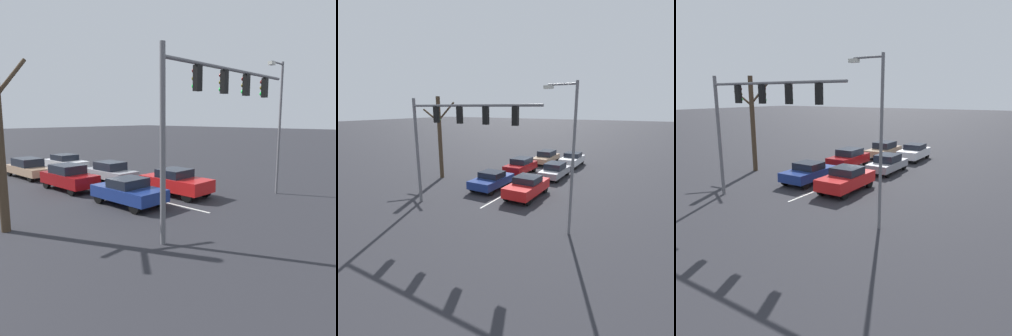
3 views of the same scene
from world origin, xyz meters
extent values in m
plane|color=#28282D|center=(0.00, 0.00, 0.00)|extent=(240.00, 240.00, 0.00)
cube|color=silver|center=(0.00, 1.64, 0.01)|extent=(0.12, 15.29, 0.01)
cube|color=red|center=(-1.63, 5.72, 0.71)|extent=(1.89, 4.24, 0.71)
cube|color=black|center=(-1.63, 5.61, 1.30)|extent=(1.67, 1.65, 0.47)
cube|color=red|center=(-2.29, 3.64, 0.89)|extent=(0.24, 0.06, 0.12)
cube|color=red|center=(-0.97, 3.64, 0.89)|extent=(0.24, 0.06, 0.12)
cylinder|color=black|center=(-2.45, 7.24, 0.36)|extent=(0.22, 0.72, 0.72)
cylinder|color=black|center=(-0.81, 7.24, 0.36)|extent=(0.22, 0.72, 0.72)
cylinder|color=black|center=(-2.45, 4.21, 0.36)|extent=(0.22, 0.72, 0.72)
cylinder|color=black|center=(-0.81, 4.21, 0.36)|extent=(0.22, 0.72, 0.72)
cube|color=navy|center=(1.66, 5.36, 0.65)|extent=(1.94, 4.02, 0.61)
cube|color=black|center=(1.66, 5.32, 1.19)|extent=(1.71, 1.54, 0.46)
cube|color=red|center=(0.98, 3.39, 0.80)|extent=(0.24, 0.06, 0.12)
cube|color=red|center=(2.34, 3.39, 0.80)|extent=(0.24, 0.06, 0.12)
cylinder|color=black|center=(0.81, 6.77, 0.35)|extent=(0.22, 0.69, 0.69)
cylinder|color=black|center=(2.50, 6.77, 0.35)|extent=(0.22, 0.69, 0.69)
cylinder|color=black|center=(0.81, 3.94, 0.35)|extent=(0.22, 0.69, 0.69)
cylinder|color=black|center=(2.50, 3.94, 0.35)|extent=(0.22, 0.69, 0.69)
cube|color=maroon|center=(1.82, -0.09, 0.70)|extent=(1.76, 4.16, 0.71)
cube|color=black|center=(1.82, -0.26, 1.32)|extent=(1.55, 2.02, 0.53)
cube|color=red|center=(1.20, -2.13, 0.88)|extent=(0.24, 0.06, 0.12)
cube|color=red|center=(2.43, -2.13, 0.88)|extent=(0.24, 0.06, 0.12)
cylinder|color=black|center=(1.07, 1.39, 0.35)|extent=(0.22, 0.70, 0.70)
cylinder|color=black|center=(2.57, 1.39, 0.35)|extent=(0.22, 0.70, 0.70)
cylinder|color=black|center=(1.07, -1.58, 0.35)|extent=(0.22, 0.70, 0.70)
cylinder|color=black|center=(2.57, -1.58, 0.35)|extent=(0.22, 0.70, 0.70)
cube|color=gray|center=(-1.58, -0.39, 0.58)|extent=(1.73, 4.17, 0.55)
cube|color=black|center=(-1.58, -0.39, 1.14)|extent=(1.52, 1.97, 0.56)
cube|color=red|center=(-2.18, -2.43, 0.72)|extent=(0.24, 0.06, 0.12)
cube|color=red|center=(-0.98, -2.43, 0.72)|extent=(0.24, 0.06, 0.12)
cylinder|color=black|center=(-2.31, 1.14, 0.30)|extent=(0.22, 0.61, 0.61)
cylinder|color=black|center=(-0.85, 1.14, 0.30)|extent=(0.22, 0.61, 0.61)
cylinder|color=black|center=(-2.31, -1.92, 0.30)|extent=(0.22, 0.61, 0.61)
cylinder|color=black|center=(-0.85, -1.92, 0.30)|extent=(0.22, 0.61, 0.61)
cube|color=silver|center=(-1.52, -6.19, 0.68)|extent=(1.79, 4.16, 0.69)
cube|color=black|center=(-1.52, -6.38, 1.25)|extent=(1.57, 1.85, 0.46)
cube|color=red|center=(-2.15, -8.23, 0.85)|extent=(0.24, 0.06, 0.12)
cube|color=red|center=(-0.90, -8.23, 0.85)|extent=(0.24, 0.06, 0.12)
cylinder|color=black|center=(-2.28, -4.69, 0.33)|extent=(0.22, 0.66, 0.66)
cylinder|color=black|center=(-0.76, -4.69, 0.33)|extent=(0.22, 0.66, 0.66)
cylinder|color=black|center=(-2.28, -7.70, 0.33)|extent=(0.22, 0.66, 0.66)
cylinder|color=black|center=(-0.76, -7.70, 0.33)|extent=(0.22, 0.66, 0.66)
cube|color=tan|center=(1.57, -6.15, 0.59)|extent=(1.78, 4.72, 0.55)
cube|color=black|center=(1.57, -6.37, 1.16)|extent=(1.57, 2.27, 0.59)
cube|color=red|center=(0.95, -8.47, 0.73)|extent=(0.24, 0.06, 0.12)
cube|color=red|center=(2.19, -8.47, 0.73)|extent=(0.24, 0.06, 0.12)
cylinder|color=black|center=(0.81, -4.35, 0.32)|extent=(0.22, 0.63, 0.63)
cylinder|color=black|center=(2.33, -4.35, 0.32)|extent=(0.22, 0.63, 0.63)
cylinder|color=black|center=(0.81, -7.94, 0.32)|extent=(0.22, 0.63, 0.63)
cylinder|color=black|center=(2.33, -7.94, 0.32)|extent=(0.22, 0.63, 0.63)
cylinder|color=slate|center=(4.30, 10.29, 3.48)|extent=(0.20, 0.20, 6.96)
cylinder|color=slate|center=(-0.13, 10.29, 6.49)|extent=(8.86, 0.14, 0.14)
cube|color=black|center=(-3.05, 10.29, 5.95)|extent=(0.32, 0.22, 0.95)
sphere|color=#4C0C0C|center=(-3.05, 10.13, 6.23)|extent=(0.20, 0.20, 0.20)
sphere|color=#4C420C|center=(-3.05, 10.13, 5.95)|extent=(0.20, 0.20, 0.20)
sphere|color=#19D83F|center=(-3.05, 10.13, 5.66)|extent=(0.20, 0.20, 0.20)
cube|color=black|center=(-1.24, 10.29, 5.95)|extent=(0.32, 0.22, 0.95)
sphere|color=#4C0C0C|center=(-1.24, 10.13, 6.23)|extent=(0.20, 0.20, 0.20)
sphere|color=#4C420C|center=(-1.24, 10.13, 5.95)|extent=(0.20, 0.20, 0.20)
sphere|color=#19D83F|center=(-1.24, 10.13, 5.66)|extent=(0.20, 0.20, 0.20)
cube|color=black|center=(0.57, 10.29, 5.95)|extent=(0.32, 0.22, 0.95)
sphere|color=#4C0C0C|center=(0.57, 10.13, 6.23)|extent=(0.20, 0.20, 0.20)
sphere|color=#4C420C|center=(0.57, 10.13, 5.95)|extent=(0.20, 0.20, 0.20)
sphere|color=#19D83F|center=(0.57, 10.13, 5.66)|extent=(0.20, 0.20, 0.20)
cube|color=black|center=(2.39, 10.29, 5.95)|extent=(0.32, 0.22, 0.95)
sphere|color=#4C0C0C|center=(2.39, 10.13, 6.23)|extent=(0.20, 0.20, 0.20)
sphere|color=#4C420C|center=(2.39, 10.13, 5.95)|extent=(0.20, 0.20, 0.20)
sphere|color=#19D83F|center=(2.39, 10.13, 5.66)|extent=(0.20, 0.20, 0.20)
cylinder|color=slate|center=(-6.01, 9.85, 3.80)|extent=(0.14, 0.14, 7.59)
cylinder|color=slate|center=(-5.31, 9.85, 7.44)|extent=(1.39, 0.09, 0.09)
cube|color=beige|center=(-4.62, 9.85, 7.34)|extent=(0.44, 0.24, 0.16)
cylinder|color=#423323|center=(6.87, 4.53, 6.05)|extent=(1.55, 0.66, 1.65)
camera|label=1|loc=(12.41, 17.98, 4.50)|focal=35.00mm
camera|label=2|loc=(-9.40, 22.25, 6.39)|focal=28.00mm
camera|label=3|loc=(-12.18, 22.42, 5.90)|focal=35.00mm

